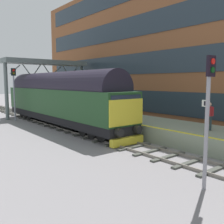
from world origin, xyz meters
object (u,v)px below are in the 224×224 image
object	(u,v)px
diesel_locomotive	(59,98)
signal_post_far	(14,89)
waiting_passenger	(209,114)
signal_post_mid	(208,108)
platform_number_sign	(206,112)

from	to	relation	value
diesel_locomotive	signal_post_far	world-z (taller)	signal_post_far
signal_post_far	waiting_passenger	bearing A→B (deg)	-72.06
diesel_locomotive	signal_post_far	xyz separation A→B (m)	(-2.08, 5.30, 0.67)
signal_post_mid	signal_post_far	xyz separation A→B (m)	(0.00, 20.52, 0.23)
diesel_locomotive	signal_post_mid	distance (m)	15.37
signal_post_mid	waiting_passenger	world-z (taller)	signal_post_mid
platform_number_sign	waiting_passenger	size ratio (longest dim) A/B	1.14
diesel_locomotive	waiting_passenger	size ratio (longest dim) A/B	10.89
diesel_locomotive	signal_post_far	bearing A→B (deg)	111.42
signal_post_mid	platform_number_sign	size ratio (longest dim) A/B	2.52
signal_post_mid	waiting_passenger	bearing A→B (deg)	29.68
signal_post_far	waiting_passenger	distance (m)	18.25
waiting_passenger	signal_post_far	bearing A→B (deg)	7.78
diesel_locomotive	platform_number_sign	bearing A→B (deg)	-80.56
waiting_passenger	signal_post_mid	bearing A→B (deg)	109.52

